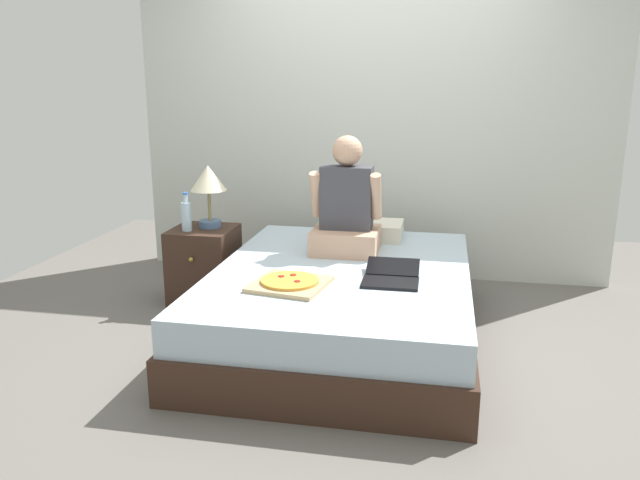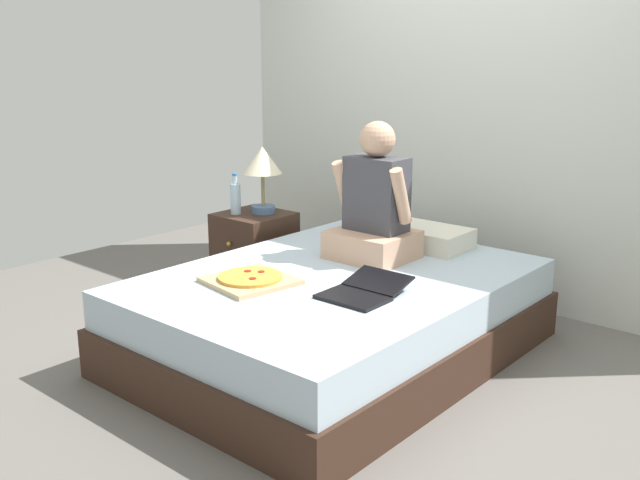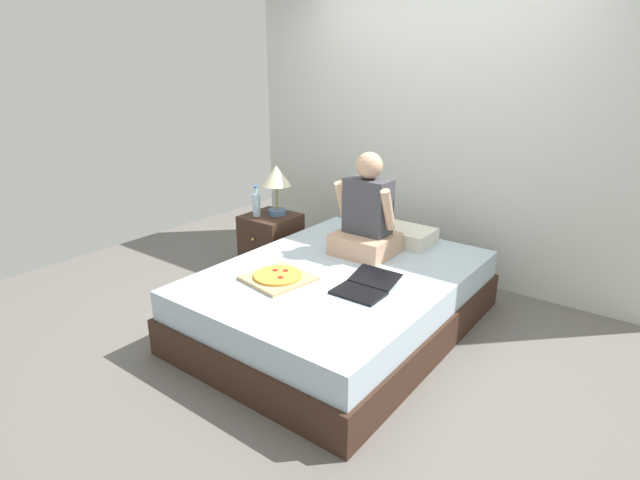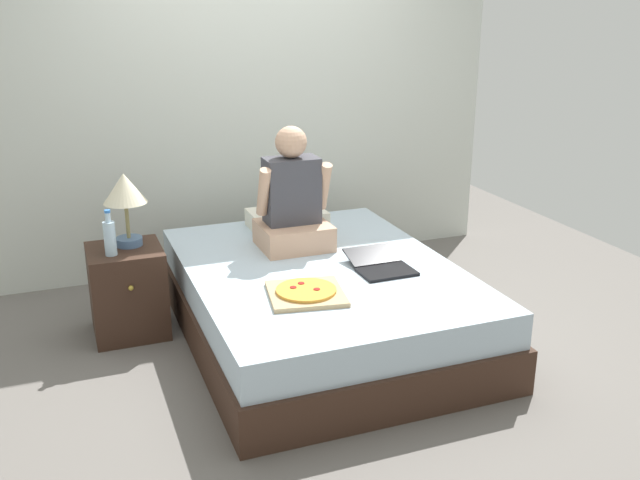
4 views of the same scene
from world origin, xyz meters
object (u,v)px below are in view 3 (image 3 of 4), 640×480
object	(u,v)px
water_bottle	(256,204)
pizza_box	(278,277)
person_seated	(367,217)
laptop	(364,288)
bed	(340,299)
lamp_on_left_nightstand	(276,179)
nightstand_left	(271,244)

from	to	relation	value
water_bottle	pizza_box	distance (m)	1.23
water_bottle	person_seated	size ratio (longest dim) A/B	0.35
laptop	water_bottle	bearing A→B (deg)	159.45
laptop	person_seated	bearing A→B (deg)	121.52
bed	person_seated	bearing A→B (deg)	95.45
water_bottle	person_seated	bearing A→B (deg)	1.14
bed	water_bottle	bearing A→B (deg)	162.52
lamp_on_left_nightstand	person_seated	size ratio (longest dim) A/B	0.58
lamp_on_left_nightstand	water_bottle	size ratio (longest dim) A/B	1.63
person_seated	lamp_on_left_nightstand	bearing A→B (deg)	173.41
nightstand_left	pizza_box	distance (m)	1.23
bed	laptop	xyz separation A→B (m)	(0.32, -0.19, 0.25)
nightstand_left	person_seated	world-z (taller)	person_seated
bed	lamp_on_left_nightstand	xyz separation A→B (m)	(-1.05, 0.51, 0.65)
pizza_box	lamp_on_left_nightstand	bearing A→B (deg)	131.91
bed	nightstand_left	world-z (taller)	nightstand_left
water_bottle	person_seated	distance (m)	1.14
nightstand_left	bed	bearing A→B (deg)	-22.79
nightstand_left	lamp_on_left_nightstand	bearing A→B (deg)	51.37
person_seated	laptop	size ratio (longest dim) A/B	1.87
nightstand_left	laptop	world-z (taller)	nightstand_left
nightstand_left	person_seated	distance (m)	1.16
bed	lamp_on_left_nightstand	world-z (taller)	lamp_on_left_nightstand
water_bottle	lamp_on_left_nightstand	bearing A→B (deg)	49.40
lamp_on_left_nightstand	person_seated	distance (m)	1.03
nightstand_left	lamp_on_left_nightstand	size ratio (longest dim) A/B	1.23
pizza_box	person_seated	bearing A→B (deg)	76.07
bed	lamp_on_left_nightstand	distance (m)	1.34
bed	pizza_box	world-z (taller)	pizza_box
lamp_on_left_nightstand	pizza_box	world-z (taller)	lamp_on_left_nightstand
person_seated	water_bottle	bearing A→B (deg)	-178.86
nightstand_left	water_bottle	bearing A→B (deg)	-131.65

